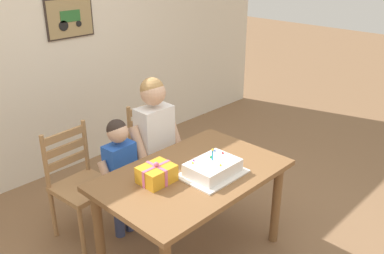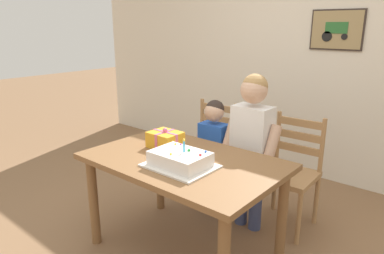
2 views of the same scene
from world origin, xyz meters
TOP-DOWN VIEW (x-y plane):
  - back_wall at (0.00, 2.00)m, footprint 6.40×0.11m
  - dining_table at (0.00, 0.00)m, footprint 1.35×0.86m
  - birthday_cake at (0.08, -0.12)m, footprint 0.44×0.34m
  - gift_box_red_large at (-0.26, 0.09)m, footprint 0.24×0.20m
  - chair_left at (-0.41, 0.85)m, footprint 0.45×0.45m
  - chair_right at (0.41, 0.85)m, footprint 0.43×0.43m
  - child_older at (0.18, 0.60)m, footprint 0.46×0.26m
  - child_younger at (-0.19, 0.60)m, footprint 0.37×0.22m

SIDE VIEW (x-z plane):
  - chair_left at x=-0.41m, z-range 0.01..0.93m
  - chair_right at x=0.41m, z-range 0.01..0.93m
  - child_younger at x=-0.19m, z-range 0.11..1.13m
  - dining_table at x=0.00m, z-range 0.26..1.00m
  - child_older at x=0.18m, z-range 0.14..1.41m
  - birthday_cake at x=0.08m, z-range 0.69..0.88m
  - gift_box_red_large at x=-0.26m, z-range 0.72..0.87m
  - back_wall at x=0.00m, z-range 0.00..2.60m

